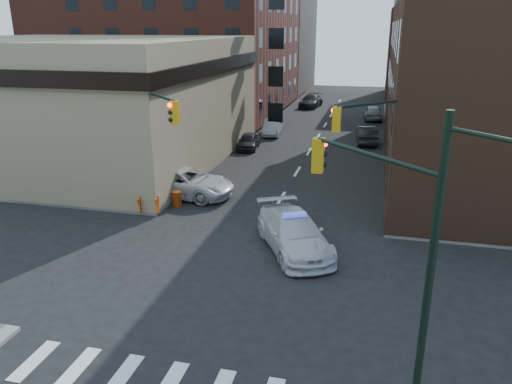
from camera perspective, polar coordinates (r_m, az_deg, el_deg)
The scene contains 26 objects.
ground at distance 21.01m, azimuth -2.46°, elevation -9.55°, with size 140.00×140.00×0.00m, color black.
sidewalk_nw at distance 58.72m, azimuth -15.36°, elevation 8.27°, with size 34.00×54.50×0.15m, color gray.
bank_building at distance 41.23m, azimuth -19.35°, elevation 10.01°, with size 22.00×22.00×9.00m, color #887859.
apartment_block at distance 62.51m, azimuth -9.12°, elevation 20.27°, with size 25.00×25.00×24.00m, color #58251C.
commercial_row_ne at distance 41.10m, azimuth 25.27°, elevation 12.81°, with size 14.00×34.00×14.00m, color #503020.
filler_nw at distance 82.58m, azimuth -1.17°, elevation 17.24°, with size 20.00×18.00×16.00m, color brown.
filler_ne at distance 76.37m, azimuth 21.05°, elevation 14.45°, with size 16.00×16.00×12.00m, color #58251C.
signal_pole_se at distance 13.35m, azimuth 15.95°, elevation -5.49°, with size 5.40×5.27×8.00m.
signal_pole_nw at distance 26.24m, azimuth -11.71°, elevation 5.95°, with size 3.58×3.67×8.00m.
signal_pole_ne at distance 23.78m, azimuth 14.80°, elevation 4.43°, with size 3.67×3.58×8.00m.
tree_ne_near at distance 44.29m, azimuth 16.77°, elevation 9.47°, with size 3.00×3.00×4.85m.
tree_ne_far at distance 52.21m, azimuth 16.44°, elevation 10.77°, with size 3.00×3.00×4.85m.
police_car at distance 22.97m, azimuth 4.35°, elevation -4.68°, with size 2.39×5.88×1.71m, color silver.
pickup at distance 30.46m, azimuth -8.20°, elevation 1.10°, with size 2.83×6.14×1.71m, color silver.
parked_car_wnear at distance 41.96m, azimuth -0.88°, elevation 5.84°, with size 1.57×3.89×1.33m, color black.
parked_car_wfar at distance 47.45m, azimuth 1.88°, elevation 7.39°, with size 1.51×4.33×1.43m, color gray.
parked_car_wdeep at distance 64.37m, azimuth 6.30°, elevation 10.30°, with size 2.17×5.33×1.55m, color black.
parked_car_enear at distance 45.02m, azimuth 12.51°, elevation 6.42°, with size 1.63×4.66×1.54m, color black.
parked_car_efar at distance 56.70m, azimuth 13.22°, elevation 8.84°, with size 1.90×4.71×1.61m, color gray.
pedestrian_a at distance 29.47m, azimuth -14.05°, elevation 0.46°, with size 0.63×0.42×1.73m, color black.
pedestrian_b at distance 31.54m, azimuth -20.95°, elevation 0.95°, with size 0.84×0.66×1.73m, color black.
pedestrian_c at distance 32.29m, azimuth -21.35°, elevation 1.53°, with size 1.17×0.49×1.99m, color #1E212D.
barrel_road at distance 25.94m, azimuth 3.25°, elevation -2.84°, with size 0.49×0.49×0.88m, color #D44009.
barrel_bank at distance 28.79m, azimuth -9.01°, elevation -0.81°, with size 0.51×0.51×0.91m, color red.
barricade_nw_a at distance 27.85m, azimuth -12.11°, elevation -1.30°, with size 1.28×0.64×0.96m, color #DB4D0A, non-canonical shape.
barricade_nw_b at distance 31.50m, azimuth -20.23°, elevation 0.31°, with size 1.32×0.66×0.99m, color red, non-canonical shape.
Camera 1 is at (5.29, -17.77, 9.89)m, focal length 35.00 mm.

